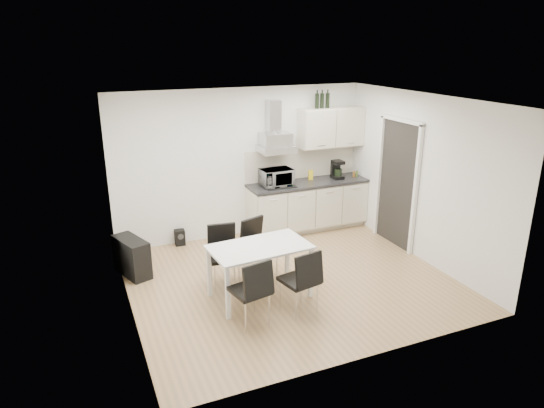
# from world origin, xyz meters

# --- Properties ---
(ground) EXTENTS (4.50, 4.50, 0.00)m
(ground) POSITION_xyz_m (0.00, 0.00, 0.00)
(ground) COLOR tan
(ground) RESTS_ON ground
(wall_back) EXTENTS (4.50, 0.10, 2.60)m
(wall_back) POSITION_xyz_m (0.00, 2.00, 1.30)
(wall_back) COLOR silver
(wall_back) RESTS_ON ground
(wall_front) EXTENTS (4.50, 0.10, 2.60)m
(wall_front) POSITION_xyz_m (0.00, -2.00, 1.30)
(wall_front) COLOR silver
(wall_front) RESTS_ON ground
(wall_left) EXTENTS (0.10, 4.00, 2.60)m
(wall_left) POSITION_xyz_m (-2.25, 0.00, 1.30)
(wall_left) COLOR silver
(wall_left) RESTS_ON ground
(wall_right) EXTENTS (0.10, 4.00, 2.60)m
(wall_right) POSITION_xyz_m (2.25, 0.00, 1.30)
(wall_right) COLOR silver
(wall_right) RESTS_ON ground
(ceiling) EXTENTS (4.50, 4.50, 0.00)m
(ceiling) POSITION_xyz_m (0.00, 0.00, 2.60)
(ceiling) COLOR white
(ceiling) RESTS_ON wall_back
(doorway) EXTENTS (0.08, 1.04, 2.10)m
(doorway) POSITION_xyz_m (2.21, 0.55, 1.05)
(doorway) COLOR white
(doorway) RESTS_ON ground
(kitchenette) EXTENTS (2.22, 0.64, 2.52)m
(kitchenette) POSITION_xyz_m (1.18, 1.73, 0.83)
(kitchenette) COLOR beige
(kitchenette) RESTS_ON ground
(dining_table) EXTENTS (1.37, 0.85, 0.75)m
(dining_table) POSITION_xyz_m (-0.58, -0.28, 0.66)
(dining_table) COLOR white
(dining_table) RESTS_ON ground
(chair_far_left) EXTENTS (0.50, 0.55, 0.88)m
(chair_far_left) POSITION_xyz_m (-0.92, 0.21, 0.44)
(chair_far_left) COLOR black
(chair_far_left) RESTS_ON ground
(chair_far_right) EXTENTS (0.58, 0.62, 0.88)m
(chair_far_right) POSITION_xyz_m (-0.35, 0.27, 0.44)
(chair_far_right) COLOR black
(chair_far_right) RESTS_ON ground
(chair_near_left) EXTENTS (0.53, 0.58, 0.88)m
(chair_near_left) POSITION_xyz_m (-0.93, -0.84, 0.44)
(chair_near_left) COLOR black
(chair_near_left) RESTS_ON ground
(chair_near_right) EXTENTS (0.53, 0.58, 0.88)m
(chair_near_right) POSITION_xyz_m (-0.26, -0.84, 0.44)
(chair_near_right) COLOR black
(chair_near_right) RESTS_ON ground
(guitar_amp) EXTENTS (0.51, 0.74, 0.57)m
(guitar_amp) POSITION_xyz_m (-2.09, 1.08, 0.29)
(guitar_amp) COLOR black
(guitar_amp) RESTS_ON ground
(floor_speaker) EXTENTS (0.17, 0.15, 0.27)m
(floor_speaker) POSITION_xyz_m (-1.19, 1.90, 0.14)
(floor_speaker) COLOR black
(floor_speaker) RESTS_ON ground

